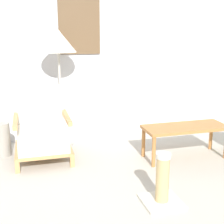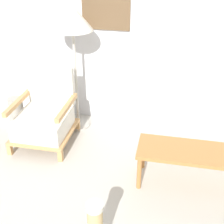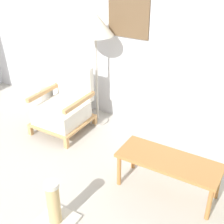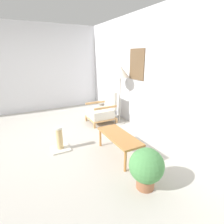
{
  "view_description": "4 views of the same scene",
  "coord_description": "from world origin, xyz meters",
  "px_view_note": "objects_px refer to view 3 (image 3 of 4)",
  "views": [
    {
      "loc": [
        -0.71,
        -1.94,
        1.47
      ],
      "look_at": [
        0.25,
        1.55,
        0.55
      ],
      "focal_mm": 50.0,
      "sensor_mm": 36.0,
      "label": 1
    },
    {
      "loc": [
        0.82,
        -1.21,
        2.13
      ],
      "look_at": [
        0.25,
        1.55,
        0.55
      ],
      "focal_mm": 50.0,
      "sensor_mm": 36.0,
      "label": 2
    },
    {
      "loc": [
        1.83,
        -1.13,
        2.25
      ],
      "look_at": [
        0.25,
        1.55,
        0.55
      ],
      "focal_mm": 50.0,
      "sensor_mm": 36.0,
      "label": 3
    },
    {
      "loc": [
        3.51,
        -0.22,
        1.77
      ],
      "look_at": [
        0.25,
        1.55,
        0.55
      ],
      "focal_mm": 28.0,
      "sensor_mm": 36.0,
      "label": 4
    }
  ],
  "objects_px": {
    "vase": "(48,101)",
    "scratching_post": "(54,209)",
    "armchair": "(64,108)",
    "floor_lamp": "(95,28)",
    "coffee_table": "(169,163)"
  },
  "relations": [
    {
      "from": "vase",
      "to": "scratching_post",
      "type": "bearing_deg",
      "value": -47.74
    },
    {
      "from": "armchair",
      "to": "floor_lamp",
      "type": "relative_size",
      "value": 0.55
    },
    {
      "from": "coffee_table",
      "to": "scratching_post",
      "type": "relative_size",
      "value": 2.13
    },
    {
      "from": "armchair",
      "to": "floor_lamp",
      "type": "bearing_deg",
      "value": 54.97
    },
    {
      "from": "floor_lamp",
      "to": "vase",
      "type": "bearing_deg",
      "value": -165.53
    },
    {
      "from": "vase",
      "to": "scratching_post",
      "type": "relative_size",
      "value": 0.87
    },
    {
      "from": "vase",
      "to": "armchair",
      "type": "bearing_deg",
      "value": -22.84
    },
    {
      "from": "armchair",
      "to": "scratching_post",
      "type": "height_order",
      "value": "armchair"
    },
    {
      "from": "vase",
      "to": "floor_lamp",
      "type": "bearing_deg",
      "value": 14.47
    },
    {
      "from": "vase",
      "to": "coffee_table",
      "type": "bearing_deg",
      "value": -16.94
    },
    {
      "from": "floor_lamp",
      "to": "coffee_table",
      "type": "relative_size",
      "value": 1.5
    },
    {
      "from": "armchair",
      "to": "vase",
      "type": "bearing_deg",
      "value": 157.16
    },
    {
      "from": "coffee_table",
      "to": "scratching_post",
      "type": "height_order",
      "value": "scratching_post"
    },
    {
      "from": "floor_lamp",
      "to": "armchair",
      "type": "bearing_deg",
      "value": -125.03
    },
    {
      "from": "floor_lamp",
      "to": "vase",
      "type": "distance_m",
      "value": 1.35
    }
  ]
}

